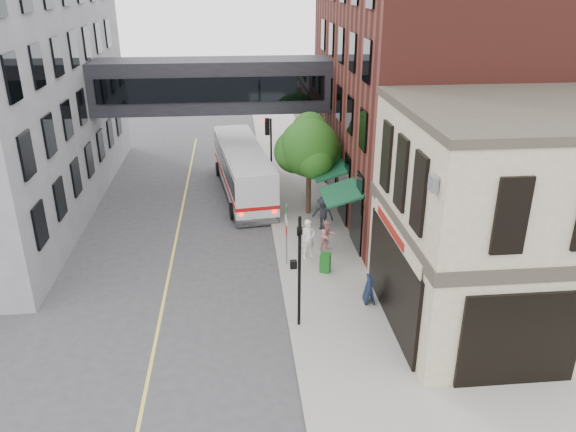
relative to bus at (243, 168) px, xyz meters
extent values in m
plane|color=#38383A|center=(1.37, -16.90, -1.65)|extent=(120.00, 120.00, 0.00)
cube|color=gray|center=(3.37, -2.90, -1.57)|extent=(4.00, 60.00, 0.15)
cube|color=tan|center=(10.37, -14.90, 2.43)|extent=(10.00, 8.00, 8.15)
cube|color=#38332B|center=(10.37, -14.90, 2.50)|extent=(10.12, 8.12, 0.50)
cube|color=#38332B|center=(10.37, -14.90, 6.65)|extent=(10.12, 8.12, 0.30)
cube|color=black|center=(5.31, -14.90, 0.20)|extent=(0.14, 6.40, 3.40)
cube|color=black|center=(5.27, -14.90, 0.20)|extent=(0.04, 5.90, 3.00)
cube|color=maroon|center=(5.25, -14.30, 2.15)|extent=(0.03, 3.60, 0.32)
cube|color=#58221B|center=(11.37, -1.90, 5.35)|extent=(12.00, 18.00, 14.00)
cube|color=#0D3D24|center=(4.51, -3.15, 1.35)|extent=(1.80, 13.00, 0.40)
cube|color=black|center=(-1.63, 1.10, 4.85)|extent=(14.00, 3.00, 3.00)
cube|color=black|center=(-1.63, -0.45, 4.85)|extent=(13.00, 0.08, 1.40)
cube|color=black|center=(-1.63, 2.65, 4.85)|extent=(13.00, 0.08, 1.40)
cylinder|color=black|center=(1.77, -14.90, 0.75)|extent=(0.12, 0.12, 4.50)
cube|color=black|center=(1.55, -14.90, 1.10)|extent=(0.25, 0.22, 0.30)
imported|color=black|center=(1.77, -14.90, 2.60)|extent=(0.20, 0.16, 1.00)
cylinder|color=black|center=(1.77, 0.10, 0.75)|extent=(0.12, 0.12, 4.50)
cube|color=black|center=(1.55, 0.10, 1.10)|extent=(0.25, 0.22, 0.30)
cube|color=black|center=(1.55, 0.10, 2.50)|extent=(0.28, 0.28, 1.00)
sphere|color=#FF0C05|center=(1.39, 0.10, 2.85)|extent=(0.18, 0.18, 0.18)
cylinder|color=gray|center=(1.77, -9.90, 0.00)|extent=(0.08, 0.08, 3.00)
cube|color=white|center=(1.75, -9.90, 0.70)|extent=(0.03, 0.75, 0.22)
cube|color=#0C591E|center=(1.75, -9.90, 1.25)|extent=(0.03, 0.70, 0.18)
cube|color=#B20C0C|center=(1.75, -9.90, 0.20)|extent=(0.03, 0.30, 0.40)
cylinder|color=#382619|center=(3.57, -3.90, -0.10)|extent=(0.28, 0.28, 2.80)
sphere|color=#1A4D14|center=(3.57, -3.90, 2.30)|extent=(3.20, 3.20, 3.20)
sphere|color=#1A4D14|center=(4.37, -3.40, 1.90)|extent=(2.20, 2.20, 2.20)
sphere|color=#1A4D14|center=(2.87, -3.60, 2.00)|extent=(2.40, 2.40, 2.40)
sphere|color=#1A4D14|center=(3.67, -3.30, 3.10)|extent=(2.00, 2.00, 2.00)
cube|color=#D8CC4C|center=(-3.63, -6.90, -1.64)|extent=(0.12, 40.00, 0.01)
cube|color=silver|center=(0.00, 0.00, -0.08)|extent=(3.67, 11.11, 2.75)
cube|color=black|center=(0.00, 0.00, 0.39)|extent=(3.71, 10.93, 1.00)
cube|color=#B20C0C|center=(0.00, 0.00, -0.56)|extent=(3.73, 11.14, 0.21)
cylinder|color=black|center=(-0.70, -4.10, -1.17)|extent=(0.40, 0.98, 0.95)
cylinder|color=black|center=(1.66, -3.81, -1.17)|extent=(0.40, 0.98, 0.95)
cylinder|color=black|center=(-1.61, 3.44, -1.17)|extent=(0.40, 0.98, 0.95)
cylinder|color=black|center=(0.74, 3.72, -1.17)|extent=(0.40, 0.98, 0.95)
imported|color=white|center=(2.84, -9.38, -0.54)|extent=(0.82, 0.68, 1.92)
imported|color=pink|center=(3.86, -8.70, -0.72)|extent=(0.93, 0.85, 1.55)
imported|color=#202228|center=(4.02, -6.26, -0.58)|extent=(1.36, 1.18, 1.83)
cube|color=#145819|center=(3.43, -10.85, -1.05)|extent=(0.56, 0.53, 0.89)
cube|color=black|center=(4.81, -13.55, -0.92)|extent=(0.44, 0.66, 1.15)
camera|label=1|loc=(-0.41, -32.97, 10.79)|focal=35.00mm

